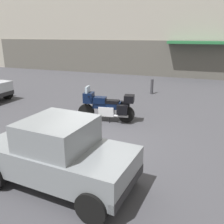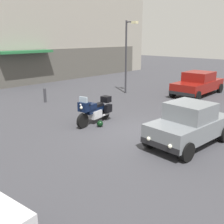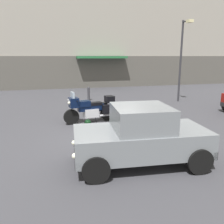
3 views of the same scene
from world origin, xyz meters
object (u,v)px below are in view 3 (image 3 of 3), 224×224
at_px(motorcycle, 91,108).
at_px(car_compact_side, 141,136).
at_px(streetlamp_curbside, 182,53).
at_px(bollard_curbside, 89,93).
at_px(helmet, 88,123).

bearing_deg(motorcycle, car_compact_side, 88.70).
bearing_deg(streetlamp_curbside, bollard_curbside, 161.17).
bearing_deg(streetlamp_curbside, helmet, -148.97).
bearing_deg(streetlamp_curbside, motorcycle, -151.93).
xyz_separation_m(helmet, bollard_curbside, (0.94, 5.69, 0.33)).
height_order(motorcycle, car_compact_side, car_compact_side).
height_order(car_compact_side, bollard_curbside, car_compact_side).
xyz_separation_m(car_compact_side, bollard_curbside, (0.14, 9.46, -0.30)).
distance_m(car_compact_side, bollard_curbside, 9.46).
distance_m(motorcycle, bollard_curbside, 5.19).
bearing_deg(bollard_curbside, motorcycle, -97.91).
bearing_deg(helmet, bollard_curbside, 80.60).
bearing_deg(motorcycle, streetlamp_curbside, -160.80).
height_order(motorcycle, streetlamp_curbside, streetlamp_curbside).
bearing_deg(helmet, car_compact_side, -77.96).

